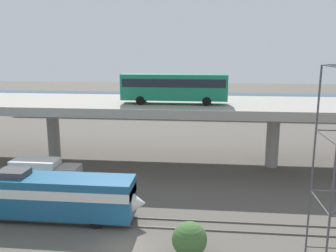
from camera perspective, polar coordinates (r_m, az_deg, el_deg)
name	(u,v)px	position (r m, az deg, el deg)	size (l,w,h in m)	color
ground_plane	(125,249)	(27.23, -6.86, -18.76)	(260.00, 260.00, 0.00)	#565149
rail_strip_near	(134,226)	(29.97, -5.46, -15.53)	(110.00, 0.12, 0.12)	#59544C
rail_strip_far	(137,218)	(31.28, -4.91, -14.27)	(110.00, 0.12, 0.12)	#59544C
train_locomotive	(53,194)	(31.71, -17.72, -10.24)	(15.96, 3.04, 4.18)	#1E5984
highway_overpass	(160,107)	(43.65, -1.34, 3.03)	(96.00, 12.44, 7.76)	#9E998E
transit_bus_on_overpass	(174,86)	(41.25, 1.00, 6.35)	(12.00, 2.68, 3.40)	#197A56
service_truck_west	(44,173)	(38.84, -18.97, -7.06)	(6.80, 2.46, 3.04)	#9E998C
pier_parking_lot	(180,111)	(79.06, 1.87, 2.46)	(69.36, 13.48, 1.52)	#9E998E
parked_car_0	(291,105)	(80.85, 18.83, 3.14)	(4.69, 1.86, 1.50)	#515459
parked_car_1	(212,104)	(78.26, 7.02, 3.42)	(4.68, 1.97, 1.50)	#515459
parked_car_2	(107,104)	(78.96, -9.60, 3.41)	(4.50, 1.87, 1.50)	navy
parked_car_3	(206,106)	(75.73, 6.09, 3.15)	(4.44, 1.92, 1.50)	maroon
harbor_water	(186,100)	(101.87, 2.79, 4.18)	(140.00, 36.00, 0.01)	navy
shrub_right	(189,239)	(25.80, 3.41, -17.46)	(2.42, 2.42, 2.42)	#416833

